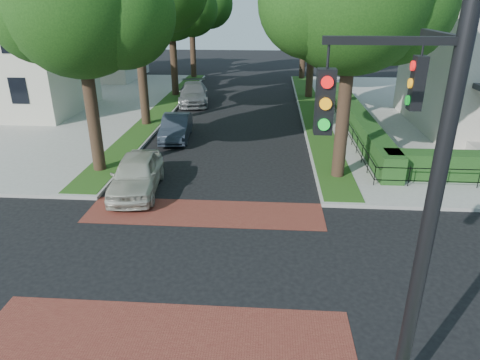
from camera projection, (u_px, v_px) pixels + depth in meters
name	position (u px, v px, depth m)	size (l,w,h in m)	color
ground	(190.00, 260.00, 13.32)	(120.00, 120.00, 0.00)	black
crosswalk_far	(205.00, 213.00, 16.25)	(9.00, 2.20, 0.01)	maroon
crosswalk_near	(166.00, 334.00, 10.37)	(9.00, 2.20, 0.01)	maroon
grass_strip_ne	(312.00, 111.00, 30.45)	(1.60, 29.80, 0.02)	#234313
grass_strip_nw	(163.00, 108.00, 31.15)	(1.60, 29.80, 0.02)	#234313
tree_right_far	(315.00, 8.00, 32.51)	(7.25, 6.23, 9.74)	black
tree_right_back	(307.00, 2.00, 40.64)	(7.50, 6.45, 10.20)	black
tree_left_near	(83.00, 5.00, 17.47)	(7.50, 6.45, 10.20)	black
tree_left_far	(172.00, 5.00, 33.14)	(7.00, 6.02, 9.86)	black
tree_left_back	(192.00, 0.00, 41.31)	(7.75, 6.66, 10.44)	black
hedge_main_road	(356.00, 118.00, 26.30)	(1.00, 18.00, 1.20)	#1D3B14
fence_main_road	(343.00, 120.00, 26.41)	(0.06, 18.00, 0.90)	black
house_left_near	(7.00, 39.00, 28.89)	(10.00, 9.00, 10.14)	beige
house_left_far	(89.00, 27.00, 41.75)	(10.00, 9.00, 10.14)	beige
traffic_signal	(419.00, 181.00, 7.11)	(2.17, 2.00, 8.00)	black
parked_car_front	(136.00, 174.00, 17.81)	(1.85, 4.59, 1.56)	#B5B4A3
parked_car_middle	(176.00, 127.00, 24.59)	(1.49, 4.28, 1.41)	#222A34
parked_car_rear	(193.00, 94.00, 33.05)	(2.19, 5.38, 1.56)	slate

